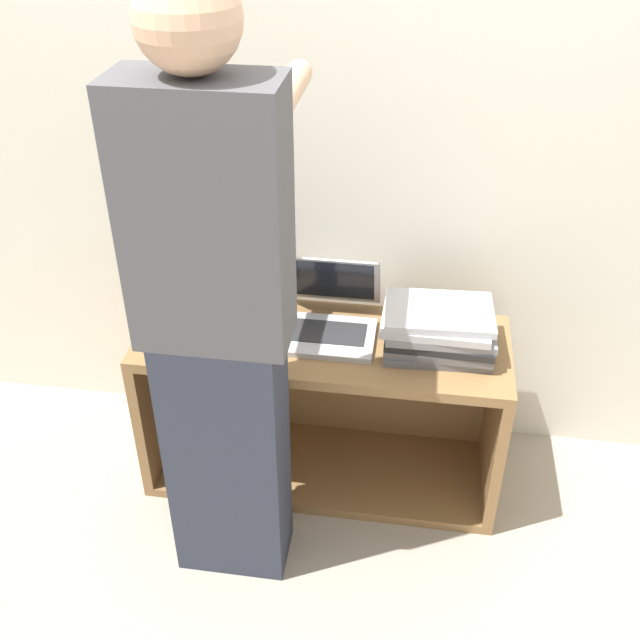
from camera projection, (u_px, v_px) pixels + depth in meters
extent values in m
plane|color=#9E9384|center=(313.00, 515.00, 2.61)|extent=(12.00, 12.00, 0.00)
cube|color=silver|center=(338.00, 126.00, 2.39)|extent=(8.00, 0.05, 2.40)
cube|color=olive|center=(323.00, 343.00, 2.47)|extent=(1.22, 0.45, 0.04)
cube|color=olive|center=(323.00, 465.00, 2.78)|extent=(1.22, 0.45, 0.04)
cube|color=olive|center=(160.00, 392.00, 2.70)|extent=(0.04, 0.45, 0.52)
cube|color=olive|center=(495.00, 425.00, 2.55)|extent=(0.04, 0.45, 0.52)
cube|color=olive|center=(331.00, 371.00, 2.80)|extent=(1.15, 0.04, 0.52)
cube|color=#B7B7BC|center=(323.00, 336.00, 2.45)|extent=(0.34, 0.23, 0.02)
cube|color=#28282B|center=(323.00, 332.00, 2.45)|extent=(0.28, 0.13, 0.00)
cube|color=#B7B7BC|center=(330.00, 280.00, 2.53)|extent=(0.34, 0.11, 0.22)
cube|color=black|center=(330.00, 280.00, 2.52)|extent=(0.30, 0.09, 0.19)
cube|color=#232326|center=(212.00, 325.00, 2.50)|extent=(0.34, 0.24, 0.02)
cube|color=gray|center=(216.00, 320.00, 2.48)|extent=(0.34, 0.24, 0.02)
cube|color=#232326|center=(216.00, 314.00, 2.47)|extent=(0.34, 0.23, 0.02)
cube|color=gray|center=(213.00, 308.00, 2.45)|extent=(0.35, 0.24, 0.02)
cube|color=slate|center=(214.00, 301.00, 2.45)|extent=(0.34, 0.24, 0.02)
cube|color=#B7B7BC|center=(209.00, 296.00, 2.42)|extent=(0.34, 0.24, 0.02)
cube|color=#232326|center=(209.00, 290.00, 2.41)|extent=(0.34, 0.23, 0.02)
cube|color=slate|center=(437.00, 346.00, 2.41)|extent=(0.35, 0.25, 0.02)
cube|color=slate|center=(439.00, 340.00, 2.39)|extent=(0.34, 0.24, 0.02)
cube|color=#232326|center=(441.00, 333.00, 2.38)|extent=(0.35, 0.25, 0.02)
cube|color=gray|center=(441.00, 327.00, 2.36)|extent=(0.34, 0.24, 0.02)
cube|color=#B7B7BC|center=(436.00, 320.00, 2.35)|extent=(0.34, 0.24, 0.02)
cube|color=#B7B7BC|center=(439.00, 312.00, 2.34)|extent=(0.35, 0.25, 0.02)
cube|color=#2D3342|center=(228.00, 454.00, 2.24)|extent=(0.34, 0.20, 0.87)
cube|color=#4C4C51|center=(206.00, 220.00, 1.81)|extent=(0.40, 0.20, 0.69)
sphere|color=#DBAD89|center=(187.00, 18.00, 1.55)|extent=(0.24, 0.24, 0.24)
cylinder|color=#DBAD89|center=(165.00, 85.00, 1.90)|extent=(0.07, 0.32, 0.07)
cylinder|color=#DBAD89|center=(289.00, 90.00, 1.86)|extent=(0.07, 0.32, 0.07)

